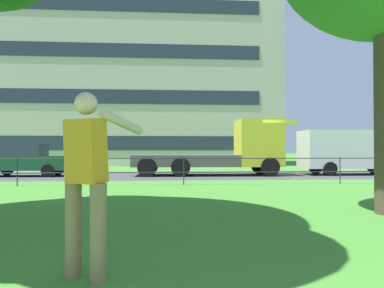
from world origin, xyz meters
TOP-DOWN VIEW (x-y plane):
  - street_strip at (0.00, 20.28)m, footprint 80.00×6.70m
  - park_fence at (0.00, 14.86)m, footprint 34.87×0.04m
  - person_thrower at (-1.50, 4.75)m, footprint 0.77×0.64m
  - frisbee at (0.13, 3.77)m, footprint 0.37×0.37m
  - car_dark_green_far_right at (-7.27, 20.02)m, footprint 4.03×1.87m
  - flatbed_truck_right at (2.54, 20.05)m, footprint 7.35×2.57m
  - panel_van_center at (8.83, 20.00)m, footprint 5.03×2.17m
  - apartment_building_background at (-4.04, 37.04)m, footprint 26.20×12.29m

SIDE VIEW (x-z plane):
  - street_strip at x=0.00m, z-range 0.00..0.01m
  - park_fence at x=0.00m, z-range 0.18..1.18m
  - car_dark_green_far_right at x=-7.27m, z-range 0.01..1.55m
  - person_thrower at x=-1.50m, z-range 0.07..1.89m
  - flatbed_truck_right at x=2.54m, z-range -0.16..2.59m
  - panel_van_center at x=8.83m, z-range 0.15..2.39m
  - frisbee at x=0.13m, z-range 1.44..1.48m
  - apartment_building_background at x=-4.04m, z-range 0.01..18.27m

